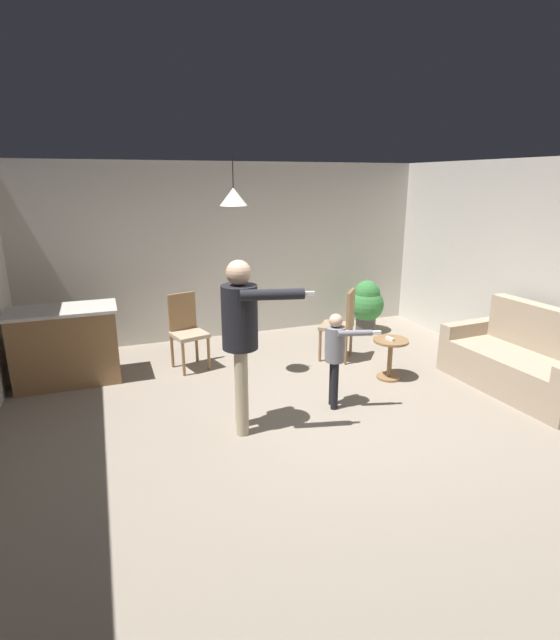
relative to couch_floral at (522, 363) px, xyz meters
The scene contains 13 objects.
ground 2.68m from the couch_floral, behind, with size 7.68×7.68×0.00m, color gray.
wall_back 4.38m from the couch_floral, 128.61° to the left, with size 6.40×0.10×2.70m, color beige.
wall_right 1.16m from the couch_floral, 13.45° to the left, with size 0.10×6.40×2.70m, color beige.
couch_floral is the anchor object (origin of this frame).
kitchen_counter 5.54m from the couch_floral, 157.41° to the left, with size 1.26×0.66×0.95m.
side_table_by_couch 1.54m from the couch_floral, 147.84° to the left, with size 0.44×0.44×0.52m.
person_adult 3.49m from the couch_floral, behind, with size 0.79×0.63×1.73m.
person_child 2.37m from the couch_floral, behind, with size 0.52×0.41×1.07m.
dining_chair_by_counter 4.20m from the couch_floral, 149.80° to the left, with size 0.51×0.51×1.00m.
dining_chair_near_wall 2.28m from the couch_floral, 133.66° to the left, with size 0.59×0.59×1.00m.
potted_plant_corner 2.73m from the couch_floral, 102.11° to the left, with size 0.56×0.56×0.86m.
spare_remote_on_table 1.57m from the couch_floral, 148.87° to the left, with size 0.04×0.13×0.04m, color white.
ceiling_light_pendant 3.94m from the couch_floral, 155.16° to the left, with size 0.32×0.32×0.55m.
Camera 1 is at (-1.94, -4.15, 2.45)m, focal length 27.05 mm.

